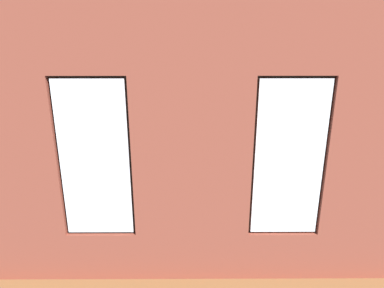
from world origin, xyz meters
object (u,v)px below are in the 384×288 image
object	(u,v)px
tv_flatscreen	(63,144)
table_plant_small	(211,156)
cup_ceramic	(198,164)
candle_jar	(185,160)
potted_plant_between_couches	(271,203)
couch_by_window	(176,226)
media_console	(66,172)
potted_plant_corner_near_left	(290,141)
potted_plant_beside_window_right	(91,210)
potted_plant_by_left_couch	(269,150)
couch_left	(305,175)
remote_black	(173,166)
coffee_table	(193,166)
papasan_chair	(166,146)

from	to	relation	value
tv_flatscreen	table_plant_small	bearing A→B (deg)	-178.56
cup_ceramic	candle_jar	xyz separation A→B (m)	(0.27, -0.23, 0.00)
potted_plant_between_couches	couch_by_window	bearing A→B (deg)	1.77
cup_ceramic	media_console	xyz separation A→B (m)	(2.75, -0.20, -0.24)
media_console	potted_plant_corner_near_left	size ratio (longest dim) A/B	1.52
potted_plant_corner_near_left	potted_plant_between_couches	distance (m)	3.73
potted_plant_beside_window_right	potted_plant_by_left_couch	xyz separation A→B (m)	(-3.27, -3.46, -0.32)
tv_flatscreen	potted_plant_between_couches	xyz separation A→B (m)	(-3.76, 2.22, -0.18)
table_plant_small	media_console	size ratio (longest dim) A/B	0.19
table_plant_small	tv_flatscreen	world-z (taller)	tv_flatscreen
couch_left	potted_plant_between_couches	world-z (taller)	potted_plant_between_couches
couch_by_window	couch_left	xyz separation A→B (m)	(-2.49, -1.88, -0.00)
potted_plant_between_couches	remote_black	bearing A→B (deg)	-53.18
cup_ceramic	potted_plant_beside_window_right	distance (m)	2.66
potted_plant_by_left_couch	potted_plant_between_couches	size ratio (longest dim) A/B	0.44
media_console	potted_plant_by_left_couch	bearing A→B (deg)	-166.08
remote_black	potted_plant_by_left_couch	bearing A→B (deg)	76.11
cup_ceramic	table_plant_small	size ratio (longest dim) A/B	0.47
couch_left	media_console	world-z (taller)	couch_left
cup_ceramic	media_console	size ratio (longest dim) A/B	0.09
coffee_table	candle_jar	distance (m)	0.22
potted_plant_by_left_couch	tv_flatscreen	bearing A→B (deg)	13.89
cup_ceramic	couch_left	bearing A→B (deg)	175.14
candle_jar	table_plant_small	xyz separation A→B (m)	(-0.53, -0.04, 0.06)
potted_plant_between_couches	media_console	bearing A→B (deg)	-30.50
couch_left	media_console	distance (m)	4.89
candle_jar	remote_black	distance (m)	0.33
couch_by_window	couch_left	world-z (taller)	same
table_plant_small	remote_black	world-z (taller)	table_plant_small
candle_jar	remote_black	bearing A→B (deg)	45.04
potted_plant_between_couches	candle_jar	bearing A→B (deg)	-60.46
cup_ceramic	papasan_chair	size ratio (longest dim) A/B	0.10
couch_by_window	potted_plant_corner_near_left	xyz separation A→B (m)	(-2.64, -3.54, 0.17)
media_console	candle_jar	bearing A→B (deg)	-179.17
couch_left	candle_jar	world-z (taller)	couch_left
potted_plant_corner_near_left	couch_by_window	bearing A→B (deg)	53.27
candle_jar	potted_plant_between_couches	bearing A→B (deg)	119.54
potted_plant_by_left_couch	candle_jar	bearing A→B (deg)	28.28
cup_ceramic	candle_jar	distance (m)	0.36
couch_by_window	tv_flatscreen	size ratio (longest dim) A/B	1.70
candle_jar	cup_ceramic	bearing A→B (deg)	138.77
coffee_table	candle_jar	size ratio (longest dim) A/B	12.62
couch_by_window	remote_black	distance (m)	2.06
media_console	potted_plant_beside_window_right	distance (m)	2.67
potted_plant_beside_window_right	potted_plant_corner_near_left	bearing A→B (deg)	-136.40
potted_plant_beside_window_right	couch_left	bearing A→B (deg)	-151.73
candle_jar	coffee_table	bearing A→B (deg)	147.49
potted_plant_by_left_couch	potted_plant_between_couches	xyz separation A→B (m)	(0.72, 3.32, 0.34)
candle_jar	potted_plant_by_left_couch	bearing A→B (deg)	-151.72
cup_ceramic	remote_black	world-z (taller)	cup_ceramic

